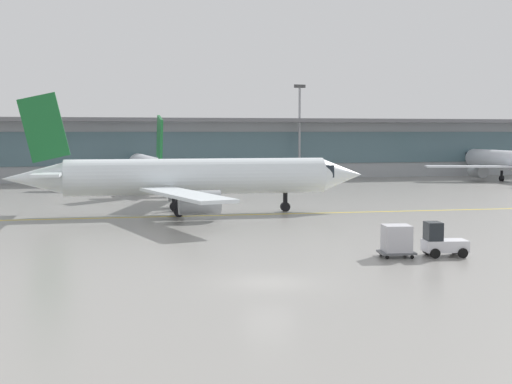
{
  "coord_description": "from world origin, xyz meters",
  "views": [
    {
      "loc": [
        -9.44,
        -34.03,
        7.55
      ],
      "look_at": [
        3.92,
        17.95,
        3.0
      ],
      "focal_mm": 50.2,
      "sensor_mm": 36.0,
      "label": 1
    }
  ],
  "objects_px": {
    "gate_airplane_2": "(509,161)",
    "apron_light_mast_2": "(300,128)",
    "taxiing_regional_jet": "(193,178)",
    "cargo_dolly_lead": "(397,240)",
    "baggage_tug": "(441,242)",
    "gate_airplane_1": "(148,167)"
  },
  "relations": [
    {
      "from": "gate_airplane_1",
      "to": "apron_light_mast_2",
      "type": "distance_m",
      "value": 28.19
    },
    {
      "from": "gate_airplane_2",
      "to": "cargo_dolly_lead",
      "type": "xyz_separation_m",
      "value": [
        -46.68,
        -58.11,
        -1.95
      ]
    },
    {
      "from": "gate_airplane_2",
      "to": "baggage_tug",
      "type": "relative_size",
      "value": 10.83
    },
    {
      "from": "gate_airplane_1",
      "to": "taxiing_regional_jet",
      "type": "height_order",
      "value": "taxiing_regional_jet"
    },
    {
      "from": "gate_airplane_1",
      "to": "apron_light_mast_2",
      "type": "relative_size",
      "value": 1.92
    },
    {
      "from": "taxiing_regional_jet",
      "to": "cargo_dolly_lead",
      "type": "relative_size",
      "value": 14.23
    },
    {
      "from": "baggage_tug",
      "to": "taxiing_regional_jet",
      "type": "bearing_deg",
      "value": 122.04
    },
    {
      "from": "gate_airplane_1",
      "to": "cargo_dolly_lead",
      "type": "height_order",
      "value": "gate_airplane_1"
    },
    {
      "from": "gate_airplane_2",
      "to": "apron_light_mast_2",
      "type": "bearing_deg",
      "value": 75.76
    },
    {
      "from": "gate_airplane_2",
      "to": "apron_light_mast_2",
      "type": "xyz_separation_m",
      "value": [
        -30.96,
        9.69,
        5.1
      ]
    },
    {
      "from": "gate_airplane_1",
      "to": "gate_airplane_2",
      "type": "height_order",
      "value": "gate_airplane_2"
    },
    {
      "from": "taxiing_regional_jet",
      "to": "baggage_tug",
      "type": "height_order",
      "value": "taxiing_regional_jet"
    },
    {
      "from": "taxiing_regional_jet",
      "to": "gate_airplane_1",
      "type": "bearing_deg",
      "value": 95.21
    },
    {
      "from": "baggage_tug",
      "to": "apron_light_mast_2",
      "type": "height_order",
      "value": "apron_light_mast_2"
    },
    {
      "from": "taxiing_regional_jet",
      "to": "baggage_tug",
      "type": "xyz_separation_m",
      "value": [
        10.88,
        -26.26,
        -2.41
      ]
    },
    {
      "from": "cargo_dolly_lead",
      "to": "apron_light_mast_2",
      "type": "distance_m",
      "value": 69.95
    },
    {
      "from": "gate_airplane_1",
      "to": "apron_light_mast_2",
      "type": "height_order",
      "value": "apron_light_mast_2"
    },
    {
      "from": "taxiing_regional_jet",
      "to": "baggage_tug",
      "type": "bearing_deg",
      "value": -64.35
    },
    {
      "from": "taxiing_regional_jet",
      "to": "cargo_dolly_lead",
      "type": "height_order",
      "value": "taxiing_regional_jet"
    },
    {
      "from": "gate_airplane_2",
      "to": "apron_light_mast_2",
      "type": "height_order",
      "value": "apron_light_mast_2"
    },
    {
      "from": "gate_airplane_1",
      "to": "taxiing_regional_jet",
      "type": "bearing_deg",
      "value": -179.55
    },
    {
      "from": "gate_airplane_1",
      "to": "taxiing_regional_jet",
      "type": "xyz_separation_m",
      "value": [
        1.08,
        -29.95,
        0.46
      ]
    }
  ]
}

